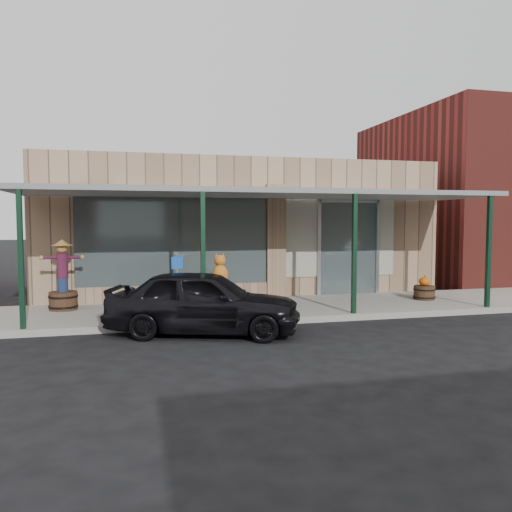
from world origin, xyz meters
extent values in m
plane|color=black|center=(0.00, 0.00, 0.00)|extent=(120.00, 120.00, 0.00)
cube|color=gray|center=(0.00, 3.60, 0.07)|extent=(40.00, 3.20, 0.15)
cube|color=tan|center=(0.00, 8.20, 2.10)|extent=(12.00, 6.00, 4.20)
cube|color=#434F51|center=(-2.20, 5.05, 1.90)|extent=(5.20, 0.06, 2.80)
cube|color=#434F51|center=(3.00, 5.18, 1.50)|extent=(1.80, 0.06, 2.80)
cube|color=tan|center=(0.70, 5.10, 1.70)|extent=(0.55, 0.30, 3.40)
cube|color=tan|center=(-2.20, 5.10, 0.35)|extent=(5.20, 0.30, 0.50)
cube|color=#A2A08F|center=(0.00, 5.17, 2.00)|extent=(9.00, 0.02, 2.60)
cube|color=white|center=(0.00, 5.14, 3.20)|extent=(7.50, 0.03, 0.10)
cube|color=slate|center=(0.00, 3.60, 3.05)|extent=(12.00, 3.00, 0.12)
cube|color=black|center=(-5.50, 2.15, 1.55)|extent=(0.10, 0.10, 2.95)
cube|color=black|center=(-1.80, 2.15, 1.55)|extent=(0.10, 0.10, 2.95)
cube|color=black|center=(1.80, 2.15, 1.55)|extent=(0.10, 0.10, 2.95)
cube|color=black|center=(5.50, 2.15, 1.55)|extent=(0.10, 0.10, 2.95)
cylinder|color=#46301C|center=(-5.00, 4.31, 0.38)|extent=(0.88, 0.88, 0.45)
cylinder|color=navy|center=(-5.00, 4.31, 0.77)|extent=(0.32, 0.32, 0.34)
cylinder|color=maroon|center=(-5.00, 4.31, 1.25)|extent=(0.35, 0.35, 0.62)
sphere|color=#B08943|center=(-5.00, 4.31, 1.68)|extent=(0.25, 0.25, 0.25)
cone|color=#B08943|center=(-5.00, 4.31, 1.83)|extent=(0.41, 0.41, 0.16)
cylinder|color=#46301C|center=(4.63, 3.63, 0.34)|extent=(0.67, 0.67, 0.39)
ellipsoid|color=orange|center=(4.63, 3.63, 0.66)|extent=(0.31, 0.31, 0.25)
cylinder|color=#4C471E|center=(4.63, 3.63, 0.81)|extent=(0.04, 0.04, 0.06)
cylinder|color=gray|center=(-2.32, 2.79, 0.70)|extent=(0.04, 0.04, 1.10)
cube|color=blue|center=(-2.32, 2.79, 1.39)|extent=(0.27, 0.13, 0.29)
imported|color=black|center=(-1.88, 1.49, 0.68)|extent=(4.29, 2.74, 1.36)
ellipsoid|color=#C76323|center=(-1.38, 2.35, 1.13)|extent=(0.36, 0.30, 0.46)
sphere|color=#C76323|center=(-1.38, 2.39, 1.45)|extent=(0.26, 0.26, 0.26)
cylinder|color=#1C7E22|center=(-1.38, 2.35, 1.32)|extent=(0.18, 0.18, 0.02)
camera|label=1|loc=(-3.26, -8.74, 2.35)|focal=35.00mm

